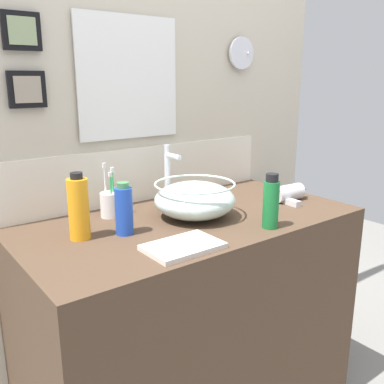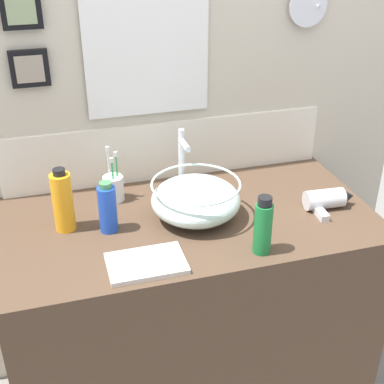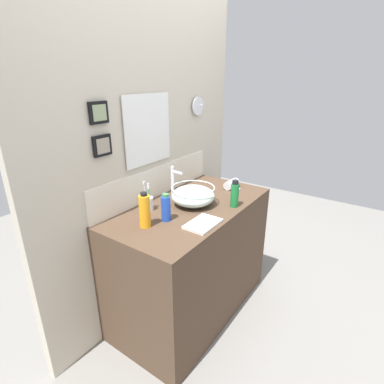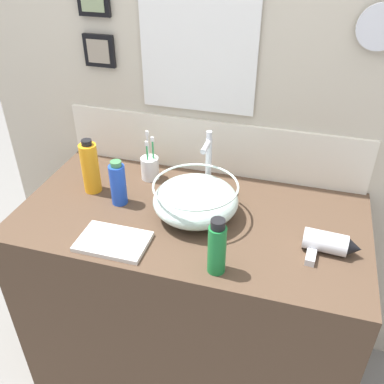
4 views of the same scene
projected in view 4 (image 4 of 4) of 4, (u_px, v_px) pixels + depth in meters
ground_plane at (191, 363)px, 2.05m from camera, size 6.00×6.00×0.00m
vanity_counter at (191, 299)px, 1.80m from camera, size 1.27×0.65×0.89m
back_panel at (216, 94)px, 1.66m from camera, size 1.99×0.10×2.43m
glass_bowl_sink at (196, 200)px, 1.51m from camera, size 0.30×0.30×0.13m
faucet at (208, 159)px, 1.61m from camera, size 0.02×0.10×0.25m
hair_drier at (329, 244)px, 1.37m from camera, size 0.18×0.13×0.07m
toothbrush_cup at (150, 167)px, 1.74m from camera, size 0.07×0.07×0.21m
spray_bottle at (119, 183)px, 1.58m from camera, size 0.06×0.06×0.18m
soap_dispenser at (217, 247)px, 1.27m from camera, size 0.06×0.06×0.19m
shampoo_bottle at (90, 167)px, 1.63m from camera, size 0.07×0.07×0.22m
hand_towel at (113, 242)px, 1.42m from camera, size 0.23×0.15×0.02m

